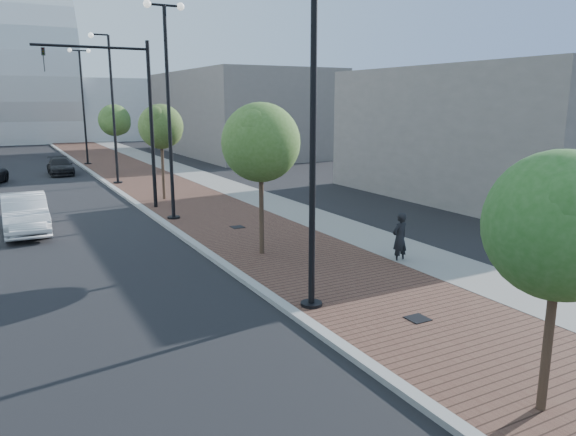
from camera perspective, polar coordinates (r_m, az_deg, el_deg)
name	(u,v)px	position (r m, az deg, el deg)	size (l,w,h in m)	color
sidewalk	(141,171)	(42.78, -15.16, 4.82)	(7.00, 140.00, 0.12)	#4C2D23
concrete_strip	(176,168)	(43.48, -11.69, 5.11)	(2.40, 140.00, 0.13)	slate
curb	(93,173)	(42.13, -19.80, 4.43)	(0.30, 140.00, 0.14)	gray
white_sedan	(25,214)	(24.53, -25.86, 0.42)	(1.65, 4.73, 1.56)	silver
dark_car_far	(60,166)	(42.88, -22.77, 5.03)	(1.66, 4.08, 1.18)	black
pedestrian	(400,238)	(18.23, 11.62, -2.08)	(0.63, 0.41, 1.72)	black
streetlight_1	(309,141)	(13.21, 2.20, 8.11)	(1.44, 0.56, 9.21)	black
streetlight_2	(169,111)	(24.32, -12.38, 10.87)	(1.72, 0.56, 9.28)	black
streetlight_3	(112,116)	(35.98, -17.99, 10.17)	(1.44, 0.56, 9.21)	black
streetlight_4	(83,106)	(47.83, -20.65, 10.94)	(1.72, 0.56, 9.28)	black
traffic_mast	(131,107)	(26.99, -16.09, 11.14)	(5.09, 0.20, 8.00)	black
tree_0	(561,226)	(9.73, 26.70, -0.71)	(2.47, 2.43, 4.56)	#382619
tree_1	(262,143)	(18.21, -2.78, 7.89)	(2.64, 2.63, 5.24)	#382619
tree_2	(162,127)	(29.46, -13.11, 9.29)	(2.37, 2.32, 5.10)	#382619
tree_3	(115,120)	(41.14, -17.68, 9.72)	(2.31, 2.25, 5.01)	#382619
convention_center	(21,95)	(86.44, -26.23, 11.52)	(50.00, 30.00, 50.00)	#B5BCC0
commercial_block_ne	(239,113)	(55.95, -5.15, 10.90)	(12.00, 22.00, 8.00)	#67605D
commercial_block_e	(489,133)	(32.33, 20.36, 8.33)	(10.00, 16.00, 7.00)	#655F5B
utility_cover_1	(418,319)	(13.72, 13.43, -10.21)	(0.50, 0.50, 0.02)	black
utility_cover_2	(237,227)	(22.69, -5.33, -0.95)	(0.50, 0.50, 0.02)	black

